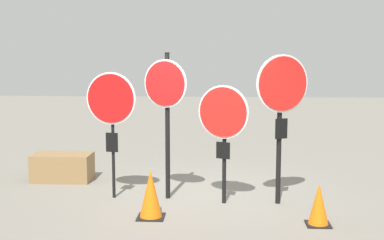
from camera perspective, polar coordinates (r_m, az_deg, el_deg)
ground_plane at (r=9.41m, az=0.87°, el=-8.32°), size 40.00×40.00×0.00m
stop_sign_0 at (r=9.20m, az=-8.62°, el=1.50°), size 0.88×0.21×2.19m
stop_sign_1 at (r=9.06m, az=-2.79°, el=2.26°), size 0.75×0.36×2.52m
stop_sign_2 at (r=8.80m, az=3.37°, el=0.01°), size 0.83×0.36×1.99m
stop_sign_3 at (r=8.85m, az=9.54°, el=2.25°), size 0.87×0.42×2.49m
traffic_cone_0 at (r=8.28m, az=-4.43°, el=-7.88°), size 0.42×0.42×0.75m
traffic_cone_1 at (r=8.16m, az=13.36°, el=-8.76°), size 0.36×0.36×0.63m
storage_crate at (r=10.87m, az=-13.64°, el=-4.91°), size 1.14×0.65×0.53m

